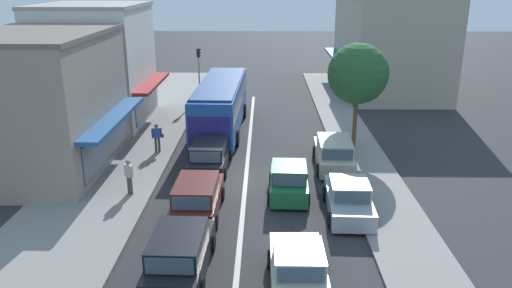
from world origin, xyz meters
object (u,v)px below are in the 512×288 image
at_px(city_bus, 221,103).
at_px(wagon_adjacent_lane_trail, 210,156).
at_px(parked_sedan_kerb_front, 349,199).
at_px(pedestrian_browsing_midblock, 129,175).
at_px(pedestrian_with_handbag_near, 157,136).
at_px(parked_wagon_kerb_second, 334,154).
at_px(street_tree_right, 358,74).
at_px(sedan_behind_bus_mid, 298,271).
at_px(wagon_behind_bus_near, 197,198).
at_px(hatchback_queue_gap_filler, 289,181).
at_px(wagon_queue_far_back, 180,253).
at_px(traffic_light_downstreet, 199,66).

xyz_separation_m(city_bus, wagon_adjacent_lane_trail, (-0.02, -6.73, -1.14)).
xyz_separation_m(wagon_adjacent_lane_trail, parked_sedan_kerb_front, (6.32, -4.89, -0.08)).
bearing_deg(pedestrian_browsing_midblock, pedestrian_with_handbag_near, 88.96).
bearing_deg(parked_wagon_kerb_second, city_bus, 135.52).
xyz_separation_m(parked_wagon_kerb_second, street_tree_right, (1.53, 2.93, 3.62)).
distance_m(city_bus, pedestrian_browsing_midblock, 10.68).
relative_size(parked_sedan_kerb_front, pedestrian_with_handbag_near, 2.61).
xyz_separation_m(street_tree_right, pedestrian_browsing_midblock, (-11.17, -6.80, -3.30)).
bearing_deg(wagon_adjacent_lane_trail, sedan_behind_bus_mid, -69.41).
bearing_deg(parked_sedan_kerb_front, parked_wagon_kerb_second, 89.13).
bearing_deg(wagon_behind_bus_near, city_bus, 90.04).
height_order(wagon_behind_bus_near, pedestrian_browsing_midblock, pedestrian_browsing_midblock).
distance_m(hatchback_queue_gap_filler, pedestrian_with_handbag_near, 8.87).
xyz_separation_m(wagon_adjacent_lane_trail, wagon_queue_far_back, (0.01, -9.46, 0.00)).
bearing_deg(pedestrian_browsing_midblock, sedan_behind_bus_mid, -44.17).
distance_m(parked_sedan_kerb_front, street_tree_right, 9.22).
bearing_deg(traffic_light_downstreet, parked_wagon_kerb_second, -58.48).
xyz_separation_m(sedan_behind_bus_mid, wagon_queue_far_back, (-3.87, 0.86, 0.08)).
bearing_deg(city_bus, parked_wagon_kerb_second, -44.48).
bearing_deg(parked_sedan_kerb_front, wagon_adjacent_lane_trail, 142.27).
height_order(hatchback_queue_gap_filler, pedestrian_with_handbag_near, pedestrian_with_handbag_near).
height_order(sedan_behind_bus_mid, pedestrian_with_handbag_near, pedestrian_with_handbag_near).
xyz_separation_m(parked_sedan_kerb_front, traffic_light_downstreet, (-8.67, 19.62, 2.19)).
xyz_separation_m(wagon_queue_far_back, pedestrian_with_handbag_near, (-3.15, 11.70, 0.32)).
height_order(traffic_light_downstreet, street_tree_right, street_tree_right).
bearing_deg(wagon_queue_far_back, pedestrian_with_handbag_near, 105.07).
relative_size(city_bus, wagon_behind_bus_near, 2.41).
height_order(parked_wagon_kerb_second, pedestrian_browsing_midblock, pedestrian_browsing_midblock).
relative_size(traffic_light_downstreet, street_tree_right, 0.69).
bearing_deg(wagon_behind_bus_near, hatchback_queue_gap_filler, 27.13).
distance_m(city_bus, parked_wagon_kerb_second, 9.02).
bearing_deg(hatchback_queue_gap_filler, parked_sedan_kerb_front, -36.13).
xyz_separation_m(sedan_behind_bus_mid, pedestrian_browsing_midblock, (-7.12, 6.92, 0.40)).
bearing_deg(street_tree_right, sedan_behind_bus_mid, -106.45).
bearing_deg(pedestrian_browsing_midblock, parked_wagon_kerb_second, 21.82).
distance_m(wagon_adjacent_lane_trail, traffic_light_downstreet, 15.06).
relative_size(wagon_adjacent_lane_trail, pedestrian_browsing_midblock, 2.79).
xyz_separation_m(parked_sedan_kerb_front, pedestrian_with_handbag_near, (-9.46, 7.13, 0.40)).
distance_m(sedan_behind_bus_mid, hatchback_queue_gap_filler, 7.19).
bearing_deg(street_tree_right, traffic_light_downstreet, 132.20).
relative_size(wagon_adjacent_lane_trail, street_tree_right, 0.75).
distance_m(wagon_adjacent_lane_trail, wagon_behind_bus_near, 5.12).
relative_size(hatchback_queue_gap_filler, parked_sedan_kerb_front, 0.88).
bearing_deg(hatchback_queue_gap_filler, parked_wagon_kerb_second, 55.17).
distance_m(parked_wagon_kerb_second, street_tree_right, 4.90).
bearing_deg(traffic_light_downstreet, wagon_queue_far_back, -84.44).
bearing_deg(traffic_light_downstreet, street_tree_right, -47.80).
bearing_deg(wagon_adjacent_lane_trail, street_tree_right, 23.18).
bearing_deg(pedestrian_with_handbag_near, city_bus, 54.88).
xyz_separation_m(wagon_adjacent_lane_trail, parked_wagon_kerb_second, (6.40, 0.46, 0.00)).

